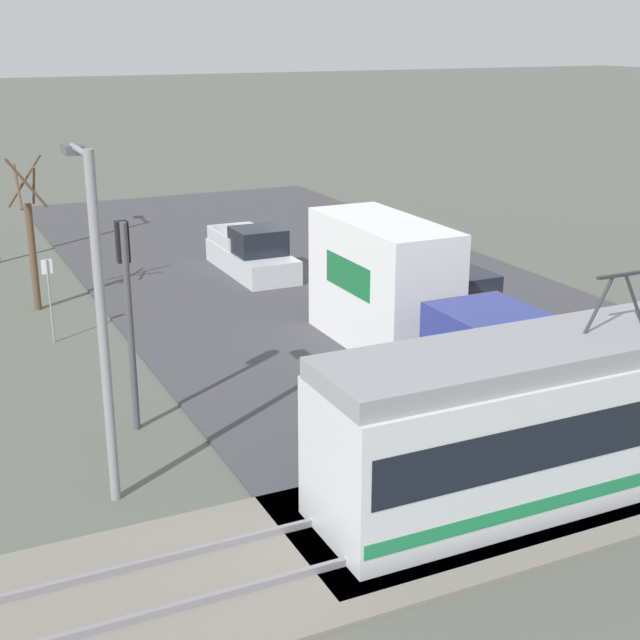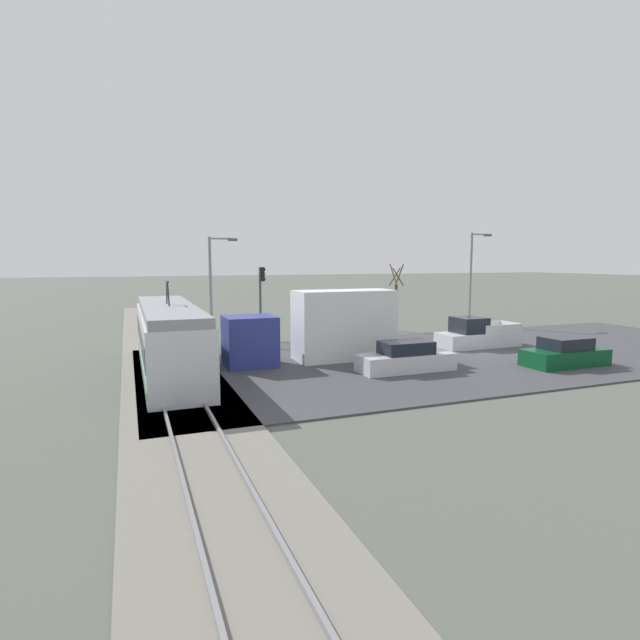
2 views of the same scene
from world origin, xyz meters
The scene contains 12 objects.
ground_plane centered at (0.00, 0.00, 0.00)m, with size 320.00×320.00×0.00m, color #565B51.
road_surface centered at (0.00, 0.00, 0.04)m, with size 16.08×37.93×0.08m.
rail_bed centered at (0.00, 17.33, 0.05)m, with size 73.85×4.40×0.22m.
light_rail_tram centered at (1.10, 17.33, 1.66)m, with size 12.75×2.61×4.40m.
box_truck centered at (1.26, 9.40, 1.81)m, with size 2.32×9.23×3.75m.
pickup_truck centered at (1.77, -1.17, 0.79)m, with size 1.98×5.23×1.88m.
sedan_car_0 centered at (-4.53, -1.68, 0.69)m, with size 1.89×4.38×1.47m.
sedan_car_1 centered at (-2.63, 6.55, 0.68)m, with size 1.74×4.78×1.46m.
traffic_light_pole centered at (9.34, 10.66, 3.25)m, with size 0.28×0.47×4.99m.
street_tree centered at (10.00, -0.09, 2.35)m, with size 1.22×1.01×5.17m.
street_lamp_near_crossing centered at (10.56, 13.62, 4.11)m, with size 0.36×1.95×7.02m.
no_parking_sign centered at (10.08, 3.59, 1.56)m, with size 0.32×0.08×2.59m.
Camera 1 is at (13.65, 30.11, 9.04)m, focal length 50.00 mm.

